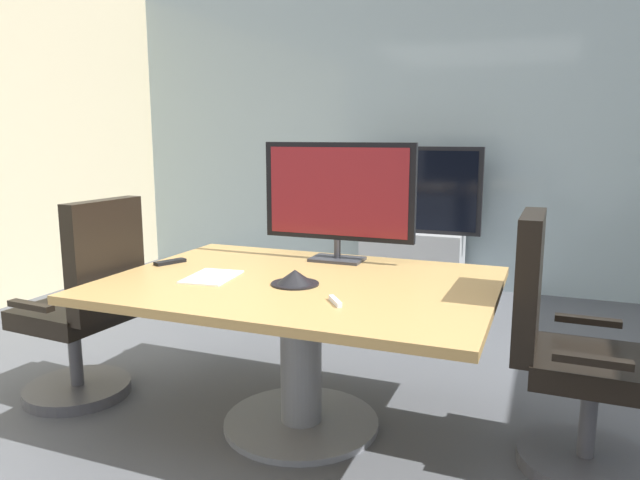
% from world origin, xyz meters
% --- Properties ---
extents(ground_plane, '(7.59, 7.59, 0.00)m').
position_xyz_m(ground_plane, '(0.00, 0.00, 0.00)').
color(ground_plane, '#515459').
extents(wall_back_glass_partition, '(6.39, 0.10, 2.83)m').
position_xyz_m(wall_back_glass_partition, '(0.00, 3.30, 1.42)').
color(wall_back_glass_partition, '#9EB2B7').
rests_on(wall_back_glass_partition, ground).
extents(conference_table, '(1.79, 1.30, 0.74)m').
position_xyz_m(conference_table, '(-0.06, 0.26, 0.55)').
color(conference_table, '#B2894C').
rests_on(conference_table, ground).
extents(office_chair_left, '(0.61, 0.59, 1.09)m').
position_xyz_m(office_chair_left, '(-1.25, 0.12, 0.46)').
color(office_chair_left, '#4C4C51').
rests_on(office_chair_left, ground).
extents(office_chair_right, '(0.60, 0.57, 1.09)m').
position_xyz_m(office_chair_right, '(1.12, 0.36, 0.46)').
color(office_chair_right, '#4C4C51').
rests_on(office_chair_right, ground).
extents(tv_monitor, '(0.84, 0.18, 0.64)m').
position_xyz_m(tv_monitor, '(-0.05, 0.74, 1.09)').
color(tv_monitor, '#333338').
rests_on(tv_monitor, conference_table).
extents(wall_display_unit, '(1.20, 0.36, 1.31)m').
position_xyz_m(wall_display_unit, '(-0.13, 2.94, 0.44)').
color(wall_display_unit, '#B7BABC').
rests_on(wall_display_unit, ground).
extents(conference_phone, '(0.22, 0.22, 0.07)m').
position_xyz_m(conference_phone, '(-0.05, 0.18, 0.77)').
color(conference_phone, black).
rests_on(conference_phone, conference_table).
extents(remote_control, '(0.11, 0.18, 0.02)m').
position_xyz_m(remote_control, '(-0.85, 0.34, 0.74)').
color(remote_control, black).
rests_on(remote_control, conference_table).
extents(whiteboard_marker, '(0.09, 0.12, 0.02)m').
position_xyz_m(whiteboard_marker, '(0.23, -0.04, 0.75)').
color(whiteboard_marker, silver).
rests_on(whiteboard_marker, conference_table).
extents(paper_notepad, '(0.24, 0.32, 0.01)m').
position_xyz_m(paper_notepad, '(-0.48, 0.15, 0.74)').
color(paper_notepad, white).
rests_on(paper_notepad, conference_table).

